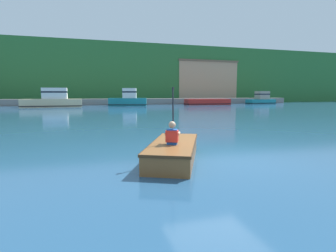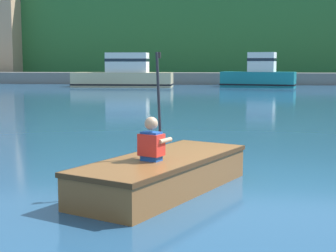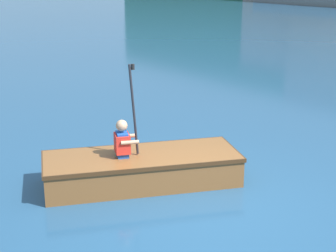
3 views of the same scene
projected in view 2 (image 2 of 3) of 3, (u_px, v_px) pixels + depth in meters
ground_plane at (262, 191)px, 6.81m from camera, size 300.00×300.00×0.00m
shoreline_ridge at (236, 30)px, 53.89m from camera, size 120.00×20.00×10.23m
marina_dock at (236, 79)px, 40.29m from camera, size 59.23×2.40×0.90m
moored_boat_dock_west_inner at (259, 75)px, 35.46m from camera, size 5.29×2.67×2.39m
moored_boat_dock_center_near at (124, 74)px, 35.89m from camera, size 7.04×2.31×2.37m
rowboat_foreground at (165, 171)px, 6.81m from camera, size 2.18×3.09×0.46m
person_paddler at (152, 140)px, 6.48m from camera, size 0.43×0.43×1.37m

